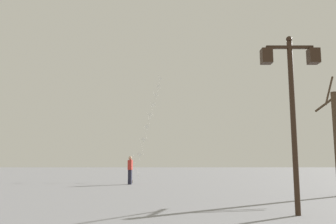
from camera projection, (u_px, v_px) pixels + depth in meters
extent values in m
plane|color=gray|center=(174.00, 184.00, 21.67)|extent=(160.00, 160.00, 0.00)
cylinder|color=black|center=(295.00, 126.00, 9.07)|extent=(0.14, 0.14, 4.53)
sphere|color=black|center=(290.00, 39.00, 9.40)|extent=(0.16, 0.16, 0.16)
cube|color=black|center=(291.00, 47.00, 9.37)|extent=(1.26, 0.08, 0.08)
cube|color=black|center=(268.00, 56.00, 9.34)|extent=(0.28, 0.28, 0.40)
cube|color=beige|center=(268.00, 56.00, 9.34)|extent=(0.19, 0.19, 0.30)
cube|color=black|center=(315.00, 56.00, 9.33)|extent=(0.28, 0.28, 0.40)
cube|color=beige|center=(315.00, 56.00, 9.33)|extent=(0.19, 0.19, 0.30)
cylinder|color=brown|center=(133.00, 182.00, 22.86)|extent=(0.06, 0.06, 0.18)
cylinder|color=silver|center=(137.00, 167.00, 24.09)|extent=(0.30, 2.22, 1.75)
cylinder|color=silver|center=(143.00, 147.00, 26.12)|extent=(0.21, 1.49, 1.18)
cylinder|color=silver|center=(147.00, 133.00, 27.75)|extent=(0.21, 1.49, 1.18)
cylinder|color=silver|center=(150.00, 120.00, 29.38)|extent=(0.21, 1.49, 1.18)
cylinder|color=silver|center=(153.00, 109.00, 31.01)|extent=(0.21, 1.49, 1.18)
cylinder|color=silver|center=(156.00, 100.00, 32.63)|extent=(0.21, 1.49, 1.18)
cylinder|color=silver|center=(158.00, 91.00, 34.26)|extent=(0.21, 1.49, 1.18)
cylinder|color=silver|center=(161.00, 82.00, 35.89)|extent=(0.21, 1.49, 1.18)
cube|color=white|center=(141.00, 154.00, 25.30)|extent=(0.41, 0.04, 0.41)
cylinder|color=white|center=(140.00, 158.00, 25.26)|extent=(0.02, 0.06, 0.27)
cube|color=white|center=(145.00, 140.00, 26.93)|extent=(0.41, 0.03, 0.41)
cylinder|color=white|center=(145.00, 144.00, 26.89)|extent=(0.02, 0.04, 0.31)
cube|color=white|center=(148.00, 126.00, 28.56)|extent=(0.40, 0.10, 0.41)
cylinder|color=white|center=(148.00, 130.00, 28.52)|extent=(0.02, 0.02, 0.22)
cube|color=white|center=(152.00, 115.00, 30.19)|extent=(0.40, 0.09, 0.41)
cylinder|color=white|center=(152.00, 118.00, 30.15)|extent=(0.02, 0.02, 0.20)
cube|color=white|center=(154.00, 104.00, 31.82)|extent=(0.40, 0.12, 0.41)
cylinder|color=white|center=(154.00, 107.00, 31.78)|extent=(0.03, 0.04, 0.21)
cube|color=white|center=(157.00, 95.00, 33.45)|extent=(0.41, 0.03, 0.41)
cylinder|color=white|center=(157.00, 98.00, 33.41)|extent=(0.02, 0.03, 0.25)
cube|color=white|center=(160.00, 86.00, 35.08)|extent=(0.41, 0.05, 0.41)
cylinder|color=white|center=(160.00, 89.00, 35.03)|extent=(0.02, 0.05, 0.30)
cube|color=white|center=(162.00, 79.00, 36.71)|extent=(0.41, 0.04, 0.41)
cylinder|color=white|center=(162.00, 81.00, 36.67)|extent=(0.02, 0.05, 0.21)
cube|color=#1E1E2D|center=(131.00, 177.00, 21.39)|extent=(0.23, 0.32, 0.90)
cube|color=#B22D26|center=(131.00, 165.00, 21.49)|extent=(0.28, 0.40, 0.60)
sphere|color=tan|center=(131.00, 158.00, 21.55)|extent=(0.22, 0.22, 0.22)
cylinder|color=#B22D26|center=(132.00, 162.00, 21.73)|extent=(0.13, 0.40, 0.50)
cylinder|color=#423323|center=(326.00, 105.00, 14.84)|extent=(0.47, 1.04, 0.51)
cylinder|color=#423323|center=(330.00, 91.00, 14.91)|extent=(0.17, 1.02, 1.08)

